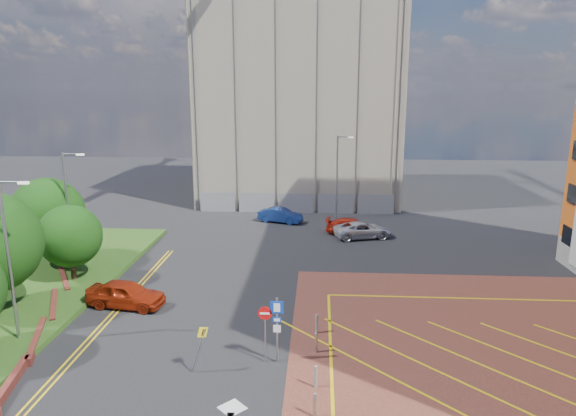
# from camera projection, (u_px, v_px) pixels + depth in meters

# --- Properties ---
(ground) EXTENTS (140.00, 140.00, 0.00)m
(ground) POSITION_uv_depth(u_px,v_px,m) (264.00, 373.00, 22.89)
(ground) COLOR black
(ground) RESTS_ON ground
(retaining_wall) EXTENTS (6.06, 20.33, 0.40)m
(retaining_wall) POSITION_uv_depth(u_px,v_px,m) (33.00, 340.00, 25.50)
(retaining_wall) COLOR maroon
(retaining_wall) RESTS_ON ground
(tree_c) EXTENTS (4.00, 4.00, 4.90)m
(tree_c) POSITION_uv_depth(u_px,v_px,m) (70.00, 236.00, 32.68)
(tree_c) COLOR #3D2B1C
(tree_c) RESTS_ON grass_bed
(tree_d) EXTENTS (5.00, 5.00, 6.08)m
(tree_d) POSITION_uv_depth(u_px,v_px,m) (48.00, 214.00, 35.62)
(tree_d) COLOR #3D2B1C
(tree_d) RESTS_ON grass_bed
(lamp_left_near) EXTENTS (1.53, 0.16, 8.00)m
(lamp_left_near) POSITION_uv_depth(u_px,v_px,m) (9.00, 254.00, 24.51)
(lamp_left_near) COLOR #9EA0A8
(lamp_left_near) RESTS_ON grass_bed
(lamp_left_far) EXTENTS (1.53, 0.16, 8.00)m
(lamp_left_far) POSITION_uv_depth(u_px,v_px,m) (69.00, 206.00, 34.34)
(lamp_left_far) COLOR #9EA0A8
(lamp_left_far) RESTS_ON grass_bed
(lamp_back) EXTENTS (1.53, 0.16, 8.00)m
(lamp_back) POSITION_uv_depth(u_px,v_px,m) (338.00, 174.00, 48.83)
(lamp_back) COLOR #9EA0A8
(lamp_back) RESTS_ON ground
(sign_cluster) EXTENTS (1.17, 0.12, 3.20)m
(sign_cluster) POSITION_uv_depth(u_px,v_px,m) (273.00, 323.00, 23.38)
(sign_cluster) COLOR #9EA0A8
(sign_cluster) RESTS_ON ground
(warning_sign) EXTENTS (0.82, 0.43, 2.24)m
(warning_sign) POSITION_uv_depth(u_px,v_px,m) (200.00, 344.00, 22.59)
(warning_sign) COLOR #9EA0A8
(warning_sign) RESTS_ON ground
(bollard_row) EXTENTS (0.14, 11.14, 0.90)m
(bollard_row) POSITION_uv_depth(u_px,v_px,m) (315.00, 387.00, 21.03)
(bollard_row) COLOR #9EA0A8
(bollard_row) RESTS_ON forecourt
(construction_building) EXTENTS (21.20, 19.20, 22.00)m
(construction_building) POSITION_uv_depth(u_px,v_px,m) (300.00, 100.00, 59.19)
(construction_building) COLOR gray
(construction_building) RESTS_ON ground
(construction_fence) EXTENTS (21.60, 0.06, 2.00)m
(construction_fence) POSITION_uv_depth(u_px,v_px,m) (306.00, 203.00, 51.73)
(construction_fence) COLOR gray
(construction_fence) RESTS_ON ground
(car_red_left) EXTENTS (4.76, 2.45, 1.55)m
(car_red_left) POSITION_uv_depth(u_px,v_px,m) (126.00, 294.00, 29.69)
(car_red_left) COLOR #A0270D
(car_red_left) RESTS_ON ground
(car_blue_back) EXTENTS (4.41, 2.65, 1.37)m
(car_blue_back) POSITION_uv_depth(u_px,v_px,m) (280.00, 215.00, 48.21)
(car_blue_back) COLOR navy
(car_blue_back) RESTS_ON ground
(car_red_back) EXTENTS (4.78, 2.44, 1.33)m
(car_red_back) POSITION_uv_depth(u_px,v_px,m) (353.00, 227.00, 44.35)
(car_red_back) COLOR red
(car_red_back) RESTS_ON ground
(car_silver_back) EXTENTS (5.25, 3.37, 1.35)m
(car_silver_back) POSITION_uv_depth(u_px,v_px,m) (362.00, 230.00, 43.30)
(car_silver_back) COLOR silver
(car_silver_back) RESTS_ON ground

